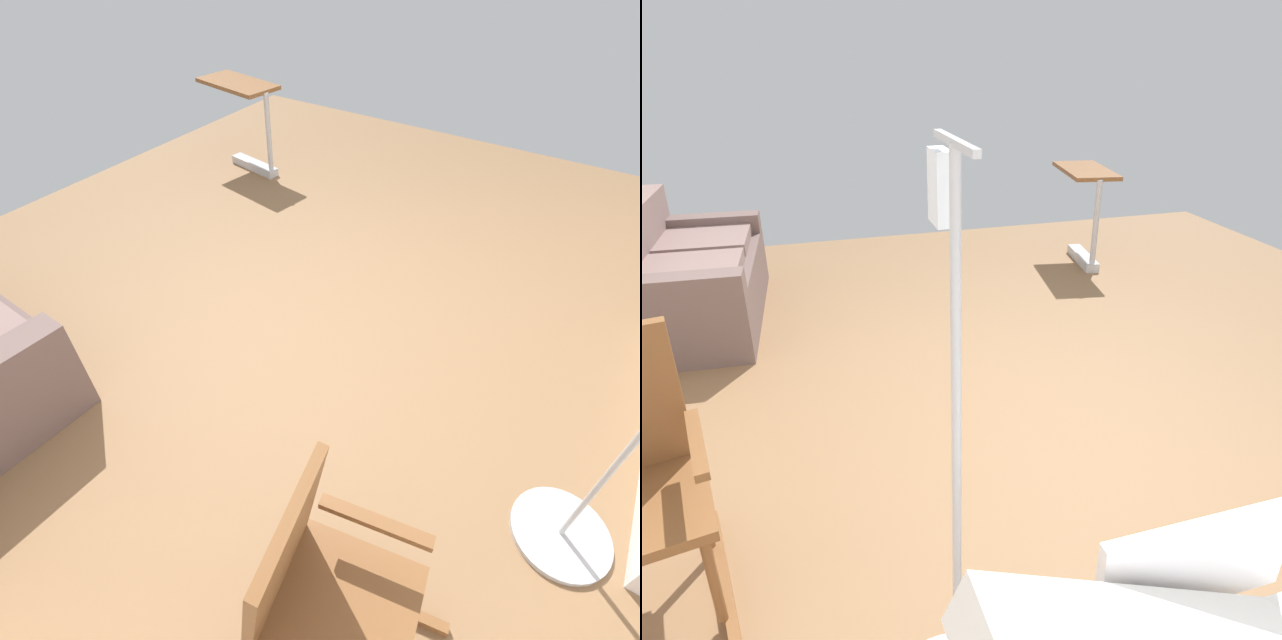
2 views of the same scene
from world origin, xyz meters
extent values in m
plane|color=olive|center=(0.00, 0.00, 0.00)|extent=(7.04, 7.04, 0.00)
cube|color=silver|center=(-1.62, 0.19, 0.63)|extent=(0.05, 0.56, 0.28)
cube|color=#68534F|center=(1.82, 1.82, 0.23)|extent=(1.63, 0.92, 0.45)
cube|color=#7F6660|center=(1.45, 1.79, 0.49)|extent=(0.70, 0.67, 0.10)
cube|color=#7F6660|center=(2.18, 1.76, 0.49)|extent=(0.70, 0.67, 0.10)
cube|color=#68534F|center=(1.11, 1.85, 0.30)|extent=(0.22, 0.86, 0.60)
cube|color=#68534F|center=(2.53, 1.79, 0.30)|extent=(0.22, 0.86, 0.60)
cube|color=brown|center=(-0.76, 1.49, 0.03)|extent=(0.75, 0.19, 0.05)
cylinder|color=brown|center=(-0.94, 1.48, 0.25)|extent=(0.04, 0.04, 0.40)
cylinder|color=brown|center=(-0.58, 1.55, 0.25)|extent=(0.04, 0.04, 0.40)
cube|color=brown|center=(-0.77, 1.47, 0.67)|extent=(0.39, 0.12, 0.03)
cube|color=#B2B5BA|center=(2.19, -1.46, 0.04)|extent=(0.61, 0.21, 0.08)
cylinder|color=black|center=(1.94, -1.42, 0.03)|extent=(0.07, 0.07, 0.06)
cylinder|color=black|center=(2.45, -1.51, 0.03)|extent=(0.07, 0.07, 0.06)
cylinder|color=#B2B5BA|center=(1.94, -1.42, 0.45)|extent=(0.05, 0.05, 0.74)
cube|color=brown|center=(2.33, -1.49, 0.82)|extent=(0.85, 0.52, 0.04)
cylinder|color=#B2B5BA|center=(-1.41, 0.77, 0.85)|extent=(0.02, 0.02, 1.65)
cube|color=#B2B5BA|center=(-1.41, 0.77, 1.68)|extent=(0.28, 0.02, 0.02)
cube|color=white|center=(-1.29, 0.77, 1.57)|extent=(0.09, 0.04, 0.16)
camera|label=1|loc=(-0.99, 2.13, 2.19)|focal=26.17mm
camera|label=2|loc=(-2.52, 1.07, 1.85)|focal=33.07mm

